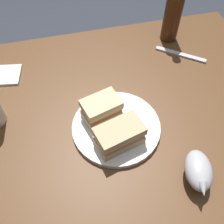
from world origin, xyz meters
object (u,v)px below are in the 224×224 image
(gravy_boat, at_px, (198,171))
(fork, at_px, (180,54))
(sandwich_half_left, at_px, (101,109))
(sandwich_half_right, at_px, (119,135))
(napkin, at_px, (3,75))
(cider_bottle, at_px, (173,12))
(plate, at_px, (116,127))

(gravy_boat, distance_m, fork, 0.46)
(fork, bearing_deg, sandwich_half_left, 69.20)
(sandwich_half_right, height_order, fork, sandwich_half_right)
(sandwich_half_right, bearing_deg, sandwich_half_left, -74.29)
(sandwich_half_right, height_order, gravy_boat, sandwich_half_right)
(napkin, bearing_deg, cider_bottle, -174.75)
(gravy_boat, distance_m, napkin, 0.67)
(sandwich_half_right, relative_size, fork, 0.76)
(sandwich_half_right, xyz_separation_m, fork, (-0.30, -0.29, -0.04))
(sandwich_half_left, bearing_deg, fork, -148.39)
(plate, bearing_deg, sandwich_half_left, -51.51)
(gravy_boat, height_order, napkin, gravy_boat)
(sandwich_half_right, relative_size, gravy_boat, 1.08)
(sandwich_half_left, relative_size, cider_bottle, 0.42)
(fork, bearing_deg, gravy_boat, 109.07)
(sandwich_half_left, height_order, cider_bottle, cider_bottle)
(sandwich_half_left, xyz_separation_m, sandwich_half_right, (-0.03, 0.09, -0.00))
(sandwich_half_left, bearing_deg, gravy_boat, 129.14)
(fork, bearing_deg, plate, 76.86)
(sandwich_half_left, xyz_separation_m, fork, (-0.33, -0.20, -0.05))
(gravy_boat, height_order, fork, gravy_boat)
(sandwich_half_left, distance_m, cider_bottle, 0.45)
(fork, bearing_deg, napkin, 33.32)
(cider_bottle, distance_m, fork, 0.14)
(cider_bottle, bearing_deg, sandwich_half_left, 43.34)
(sandwich_half_right, relative_size, cider_bottle, 0.49)
(cider_bottle, relative_size, napkin, 2.50)
(napkin, bearing_deg, fork, 175.73)
(cider_bottle, bearing_deg, napkin, 5.25)
(plate, bearing_deg, napkin, -43.00)
(sandwich_half_left, bearing_deg, napkin, -41.83)
(gravy_boat, relative_size, cider_bottle, 0.46)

